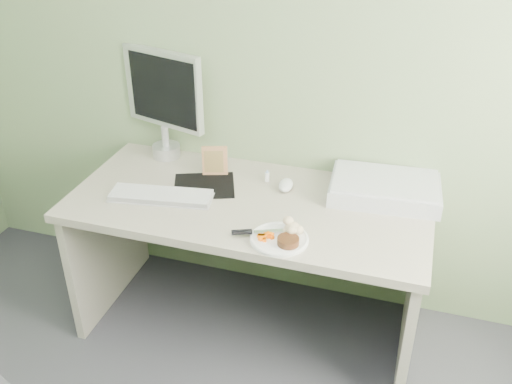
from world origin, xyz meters
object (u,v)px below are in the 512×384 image
(plate, at_px, (279,239))
(desk, at_px, (249,234))
(monitor, at_px, (164,98))
(scanner, at_px, (385,189))

(plate, bearing_deg, desk, 129.26)
(plate, bearing_deg, monitor, 142.53)
(scanner, bearing_deg, monitor, 170.85)
(desk, bearing_deg, monitor, 149.60)
(plate, distance_m, monitor, 0.99)
(desk, bearing_deg, scanner, 20.67)
(plate, xyz_separation_m, scanner, (0.36, 0.47, 0.03))
(desk, xyz_separation_m, scanner, (0.57, 0.22, 0.22))
(plate, height_order, monitor, monitor)
(scanner, height_order, monitor, monitor)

